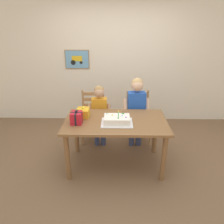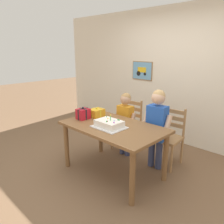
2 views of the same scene
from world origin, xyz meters
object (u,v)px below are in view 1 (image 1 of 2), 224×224
Objects in this scene: gift_box_beside_cake at (83,113)px; dining_table at (116,126)px; birthday_cake at (117,120)px; child_older at (137,106)px; child_younger at (100,110)px; gift_box_red_large at (77,118)px; chair_left at (93,116)px; chair_right at (138,116)px.

dining_table is at bearing -14.78° from gift_box_beside_cake.
birthday_cake is 0.76m from child_older.
child_younger is (-0.28, 0.59, 0.02)m from dining_table.
birthday_cake is 1.99× the size of gift_box_beside_cake.
dining_table is 1.34× the size of child_younger.
gift_box_beside_cake is 0.18× the size of child_older.
gift_box_red_large reaches higher than chair_left.
birthday_cake is 0.56m from gift_box_beside_cake.
child_older is (0.77, -0.24, 0.29)m from chair_left.
birthday_cake is at bearing -79.95° from dining_table.
chair_left is at bearing 162.82° from child_older.
birthday_cake reaches higher than chair_left.
gift_box_red_large is at bearing -136.22° from chair_right.
gift_box_red_large reaches higher than gift_box_beside_cake.
chair_right is 0.74× the size of child_older.
chair_right is at bearing 74.27° from child_older.
gift_box_red_large is at bearing -104.12° from gift_box_beside_cake.
dining_table is at bearing -64.43° from child_younger.
gift_box_red_large is 0.22× the size of chair_right.
child_younger reaches higher than chair_right.
chair_left is (-0.44, 0.92, -0.34)m from birthday_cake.
gift_box_beside_cake is (0.06, 0.23, -0.02)m from gift_box_red_large.
gift_box_beside_cake is at bearing 165.22° from dining_table.
dining_table is 0.69m from child_older.
gift_box_red_large reaches higher than birthday_cake.
birthday_cake is at bearing -64.49° from chair_left.
dining_table is 0.95m from chair_right.
birthday_cake is 0.76m from child_younger.
chair_right is at bearing 43.78° from gift_box_red_large.
gift_box_beside_cake is 0.78m from chair_left.
gift_box_beside_cake is 1.20m from chair_right.
chair_left is at bearing 117.14° from dining_table.
chair_right is (0.91, 0.70, -0.35)m from gift_box_beside_cake.
chair_left is (-0.42, 0.83, -0.19)m from dining_table.
child_younger reaches higher than dining_table.
gift_box_beside_cake is 0.96m from child_older.
dining_table is 1.61× the size of chair_left.
chair_right is (0.84, -0.00, 0.00)m from chair_left.
gift_box_red_large is 0.76m from child_younger.
child_older is (0.35, 0.59, 0.10)m from dining_table.
birthday_cake is 0.48× the size of chair_right.
gift_box_beside_cake is at bearing 75.88° from gift_box_red_large.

